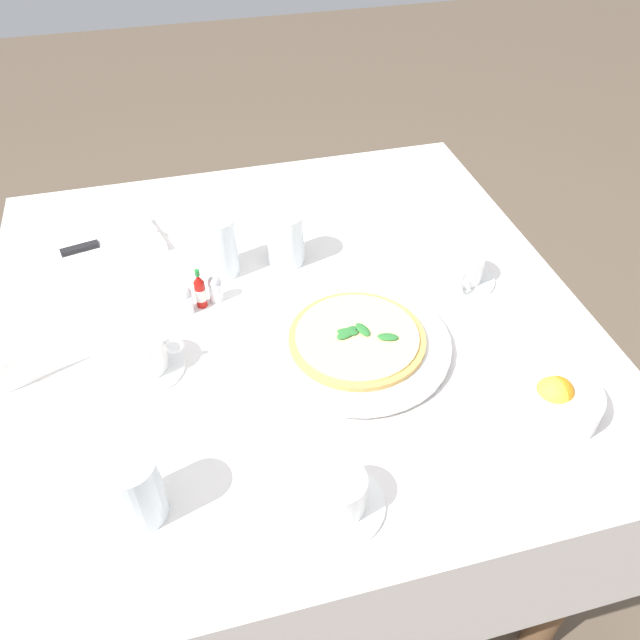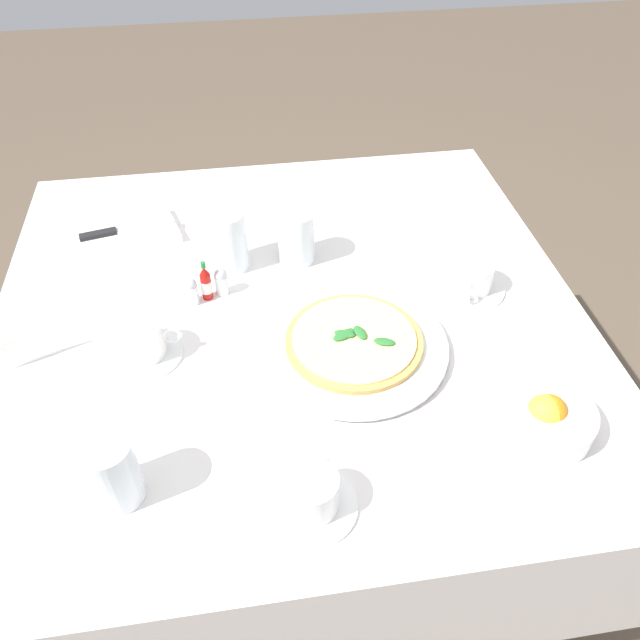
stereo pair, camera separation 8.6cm
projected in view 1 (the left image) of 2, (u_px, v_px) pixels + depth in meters
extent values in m
plane|color=brown|center=(296.00, 515.00, 1.66)|extent=(8.00, 8.00, 0.00)
cube|color=white|center=(286.00, 314.00, 1.18)|extent=(1.08, 1.08, 0.02)
cube|color=white|center=(370.00, 635.00, 0.90)|extent=(1.08, 0.01, 0.28)
cube|color=white|center=(244.00, 224.00, 1.66)|extent=(1.08, 0.01, 0.28)
cube|color=white|center=(10.00, 422.00, 1.18)|extent=(0.01, 1.08, 0.28)
cube|color=white|center=(528.00, 323.00, 1.38)|extent=(0.01, 1.08, 0.28)
cylinder|color=brown|center=(575.00, 569.00, 1.19)|extent=(0.06, 0.06, 0.70)
cylinder|color=brown|center=(89.00, 335.00, 1.66)|extent=(0.06, 0.06, 0.70)
cylinder|color=brown|center=(408.00, 281.00, 1.82)|extent=(0.06, 0.06, 0.70)
cylinder|color=white|center=(357.00, 346.00, 1.09)|extent=(0.19, 0.19, 0.01)
cylinder|color=white|center=(357.00, 343.00, 1.09)|extent=(0.32, 0.32, 0.01)
cylinder|color=tan|center=(357.00, 338.00, 1.08)|extent=(0.24, 0.24, 0.01)
cylinder|color=#F4DB8E|center=(357.00, 336.00, 1.08)|extent=(0.21, 0.21, 0.00)
ellipsoid|color=#2D7533|center=(347.00, 332.00, 1.08)|extent=(0.04, 0.03, 0.01)
ellipsoid|color=#2D7533|center=(349.00, 332.00, 1.08)|extent=(0.04, 0.03, 0.01)
ellipsoid|color=#2D7533|center=(363.00, 329.00, 1.08)|extent=(0.03, 0.04, 0.01)
ellipsoid|color=#2D7533|center=(388.00, 337.00, 1.07)|extent=(0.04, 0.03, 0.01)
ellipsoid|color=#2D7533|center=(346.00, 334.00, 1.07)|extent=(0.04, 0.03, 0.01)
cylinder|color=white|center=(147.00, 367.00, 1.06)|extent=(0.13, 0.13, 0.01)
cylinder|color=white|center=(143.00, 352.00, 1.04)|extent=(0.08, 0.08, 0.06)
torus|color=white|center=(173.00, 346.00, 1.04)|extent=(0.04, 0.01, 0.03)
cylinder|color=black|center=(139.00, 340.00, 1.02)|extent=(0.07, 0.07, 0.00)
cylinder|color=white|center=(461.00, 279.00, 1.23)|extent=(0.13, 0.13, 0.01)
cylinder|color=white|center=(464.00, 266.00, 1.21)|extent=(0.08, 0.08, 0.06)
torus|color=white|center=(461.00, 281.00, 1.17)|extent=(0.02, 0.03, 0.03)
cylinder|color=black|center=(466.00, 256.00, 1.19)|extent=(0.07, 0.07, 0.00)
cylinder|color=white|center=(338.00, 505.00, 0.87)|extent=(0.13, 0.13, 0.01)
cylinder|color=white|center=(339.00, 492.00, 0.85)|extent=(0.08, 0.08, 0.06)
torus|color=white|center=(324.00, 461.00, 0.88)|extent=(0.01, 0.04, 0.03)
cylinder|color=black|center=(339.00, 481.00, 0.83)|extent=(0.07, 0.07, 0.00)
cylinder|color=white|center=(285.00, 238.00, 1.24)|extent=(0.07, 0.07, 0.11)
cylinder|color=silver|center=(286.00, 248.00, 1.26)|extent=(0.06, 0.06, 0.06)
cylinder|color=white|center=(219.00, 246.00, 1.21)|extent=(0.07, 0.07, 0.12)
cylinder|color=silver|center=(220.00, 258.00, 1.23)|extent=(0.06, 0.06, 0.07)
cylinder|color=white|center=(134.00, 489.00, 0.83)|extent=(0.07, 0.07, 0.11)
cylinder|color=silver|center=(138.00, 499.00, 0.84)|extent=(0.07, 0.07, 0.06)
cube|color=white|center=(105.00, 248.00, 1.30)|extent=(0.25, 0.19, 0.02)
cube|color=silver|center=(128.00, 236.00, 1.30)|extent=(0.12, 0.05, 0.01)
cube|color=black|center=(80.00, 248.00, 1.27)|extent=(0.08, 0.03, 0.01)
cylinder|color=white|center=(551.00, 400.00, 0.98)|extent=(0.15, 0.15, 0.04)
sphere|color=orange|center=(556.00, 393.00, 0.97)|extent=(0.05, 0.05, 0.05)
sphere|color=yellow|center=(553.00, 394.00, 0.97)|extent=(0.06, 0.06, 0.06)
cylinder|color=#B7140F|center=(201.00, 294.00, 1.16)|extent=(0.02, 0.02, 0.05)
cylinder|color=white|center=(201.00, 294.00, 1.16)|extent=(0.02, 0.02, 0.02)
cone|color=#B7140F|center=(198.00, 279.00, 1.14)|extent=(0.02, 0.02, 0.02)
cylinder|color=#1E722D|center=(197.00, 273.00, 1.13)|extent=(0.01, 0.01, 0.01)
cylinder|color=white|center=(216.00, 291.00, 1.18)|extent=(0.03, 0.03, 0.04)
cylinder|color=white|center=(216.00, 294.00, 1.18)|extent=(0.02, 0.02, 0.03)
sphere|color=silver|center=(214.00, 281.00, 1.16)|extent=(0.02, 0.02, 0.02)
cylinder|color=white|center=(186.00, 303.00, 1.15)|extent=(0.03, 0.03, 0.04)
cylinder|color=#38332D|center=(187.00, 306.00, 1.16)|extent=(0.02, 0.02, 0.03)
sphere|color=silver|center=(185.00, 293.00, 1.14)|extent=(0.02, 0.02, 0.02)
cube|color=white|center=(28.00, 369.00, 1.02)|extent=(0.08, 0.04, 0.06)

